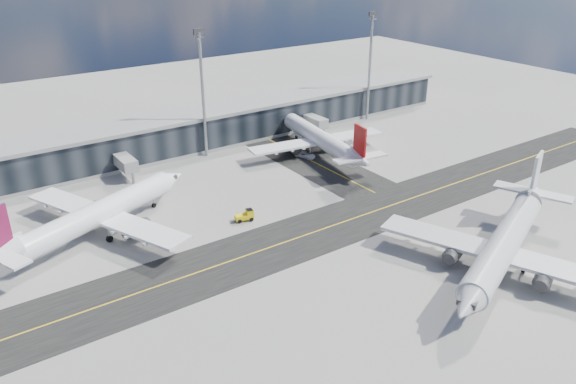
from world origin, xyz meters
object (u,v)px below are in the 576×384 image
Objects in this scene: airliner_af at (96,215)px; airliner_near at (505,243)px; service_van at (305,155)px; airliner_redtail at (321,139)px; baggage_tug at (246,215)px.

airliner_af is 66.23m from airliner_near.
airliner_redtail is at bearing -29.01° from service_van.
baggage_tug is at bearing 12.32° from airliner_near.
airliner_af is 8.13× the size of service_van.
baggage_tug is at bearing -140.72° from airliner_redtail.
baggage_tug is (-31.37, -18.55, -2.84)m from airliner_redtail.
service_van is (51.07, 9.72, -3.39)m from airliner_af.
airliner_redtail is 5.12m from service_van.
service_van is (27.41, 19.14, -0.36)m from baggage_tug.
service_van is (-3.95, 0.59, -3.20)m from airliner_redtail.
airliner_af is 55.77m from airliner_redtail.
airliner_redtail is (55.02, 9.13, -0.19)m from airliner_af.
airliner_af is 1.01× the size of airliner_redtail.
service_van is at bearing 139.14° from baggage_tug.
airliner_redtail is 54.97m from airliner_near.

